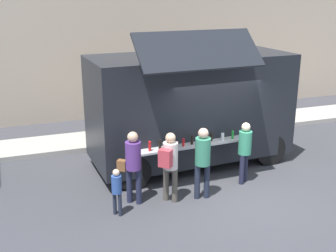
# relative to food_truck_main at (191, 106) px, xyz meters

# --- Properties ---
(ground_plane) EXTENTS (60.00, 60.00, 0.00)m
(ground_plane) POSITION_rel_food_truck_main_xyz_m (0.31, -2.27, -1.68)
(ground_plane) COLOR #38383D
(curb_strip) EXTENTS (28.00, 1.60, 0.15)m
(curb_strip) POSITION_rel_food_truck_main_xyz_m (-4.01, 2.62, -1.60)
(curb_strip) COLOR #9E998E
(curb_strip) RESTS_ON ground
(food_truck_main) EXTENTS (5.54, 3.35, 3.83)m
(food_truck_main) POSITION_rel_food_truck_main_xyz_m (0.00, 0.00, 0.00)
(food_truck_main) COLOR black
(food_truck_main) RESTS_ON ground
(trash_bin) EXTENTS (0.60, 0.60, 1.00)m
(trash_bin) POSITION_rel_food_truck_main_xyz_m (4.32, 2.32, -1.18)
(trash_bin) COLOR #2F5E38
(trash_bin) RESTS_ON ground
(customer_front_ordering) EXTENTS (0.36, 0.35, 1.74)m
(customer_front_ordering) POSITION_rel_food_truck_main_xyz_m (-0.58, -2.10, -0.64)
(customer_front_ordering) COLOR #1F2536
(customer_front_ordering) RESTS_ON ground
(customer_mid_with_backpack) EXTENTS (0.52, 0.52, 1.68)m
(customer_mid_with_backpack) POSITION_rel_food_truck_main_xyz_m (-1.36, -2.02, -0.65)
(customer_mid_with_backpack) COLOR #504941
(customer_mid_with_backpack) RESTS_ON ground
(customer_rear_waiting) EXTENTS (0.53, 0.47, 1.74)m
(customer_rear_waiting) POSITION_rel_food_truck_main_xyz_m (-2.16, -1.79, -0.65)
(customer_rear_waiting) COLOR #20233B
(customer_rear_waiting) RESTS_ON ground
(customer_extra_browsing) EXTENTS (0.33, 0.33, 1.61)m
(customer_extra_browsing) POSITION_rel_food_truck_main_xyz_m (0.77, -1.69, -0.72)
(customer_extra_browsing) COLOR #1F2137
(customer_extra_browsing) RESTS_ON ground
(child_near_queue) EXTENTS (0.22, 0.22, 1.08)m
(child_near_queue) POSITION_rel_food_truck_main_xyz_m (-2.65, -2.21, -1.03)
(child_near_queue) COLOR #1F2534
(child_near_queue) RESTS_ON ground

